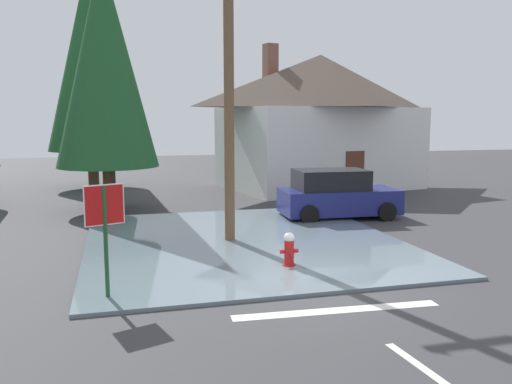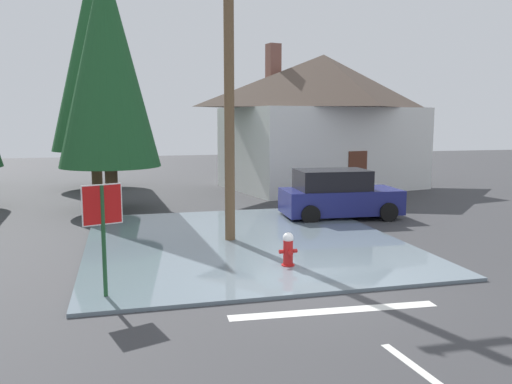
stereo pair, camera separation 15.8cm
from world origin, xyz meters
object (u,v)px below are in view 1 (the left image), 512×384
Objects in this scene: parked_car at (336,195)px; utility_pole at (229,93)px; stop_sign_near at (105,218)px; pine_tree_short_left at (89,63)px; house at (320,119)px; fire_hydrant at (289,251)px; pine_tree_far_center at (105,63)px.

utility_pole is at bearing -148.74° from parked_car.
utility_pole is (3.27, 4.09, 2.55)m from stop_sign_near.
stop_sign_near is 17.97m from pine_tree_short_left.
stop_sign_near is 0.21× the size of house.
stop_sign_near is 0.28× the size of utility_pole.
parked_car is at bearing 31.26° from utility_pole.
stop_sign_near is 4.37m from fire_hydrant.
pine_tree_far_center is (-10.21, -4.47, 2.06)m from house.
parked_car is at bearing 57.11° from fire_hydrant.
pine_tree_far_center is (-0.04, 10.26, 3.88)m from stop_sign_near.
stop_sign_near is at bearing -87.09° from pine_tree_short_left.
house is at bearing 23.63° from pine_tree_far_center.
house is 1.03× the size of pine_tree_short_left.
stop_sign_near is at bearing -138.60° from parked_car.
stop_sign_near is 2.61× the size of fire_hydrant.
pine_tree_short_left is (-4.92, 16.20, 5.74)m from fire_hydrant.
utility_pole is 0.85× the size of pine_tree_far_center.
pine_tree_short_left is at bearing 128.87° from parked_car.
pine_tree_far_center is at bearing 114.14° from fire_hydrant.
utility_pole reaches higher than stop_sign_near.
fire_hydrant is 17.88m from pine_tree_short_left.
stop_sign_near is 0.24× the size of pine_tree_far_center.
utility_pole is at bearing -123.00° from house.
pine_tree_short_left is (-11.06, 2.64, 2.74)m from house.
fire_hydrant is (4.04, 1.16, -1.18)m from stop_sign_near.
utility_pole is 12.70m from house.
utility_pole reaches higher than parked_car.
pine_tree_short_left reaches higher than pine_tree_far_center.
fire_hydrant is 0.08× the size of house.
fire_hydrant is 0.21× the size of parked_car.
pine_tree_short_left reaches higher than parked_car.
pine_tree_short_left is 1.12× the size of pine_tree_far_center.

